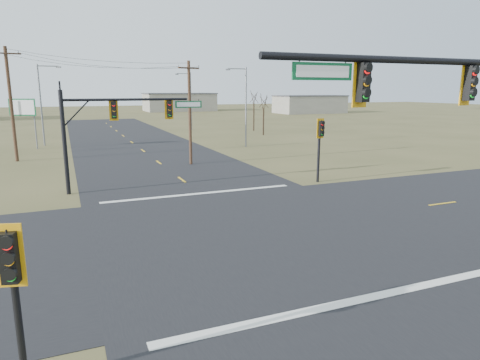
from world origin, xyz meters
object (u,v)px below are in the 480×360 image
Objects in this scene: mast_arm_near at (476,113)px; bare_tree_c at (264,101)px; streetlight_a at (244,103)px; mast_arm_far at (117,118)px; streetlight_b at (190,98)px; pedestal_signal_ne at (320,136)px; utility_pole_near at (190,111)px; utility_pole_far at (11,103)px; streetlight_c at (42,101)px; bare_tree_d at (254,97)px; highway_sign at (23,113)px; pedestal_signal_sw at (11,270)px.

bare_tree_c is at bearing 61.51° from mast_arm_near.
mast_arm_near is 35.13m from streetlight_a.
streetlight_a is (15.56, 16.43, 0.30)m from mast_arm_far.
streetlight_b reaches higher than mast_arm_far.
bare_tree_c is (7.40, 10.57, -0.13)m from streetlight_a.
pedestal_signal_ne is 12.23m from utility_pole_near.
streetlight_c is at bearing 79.12° from utility_pole_far.
pedestal_signal_ne is at bearing -58.97° from utility_pole_near.
streetlight_a is at bearing 45.50° from utility_pole_near.
streetlight_c reaches higher than bare_tree_c.
bare_tree_d is (24.27, 33.30, 0.62)m from mast_arm_far.
streetlight_a reaches higher than highway_sign.
pedestal_signal_ne is at bearing -75.44° from streetlight_a.
utility_pole_near is 1.43× the size of bare_tree_c.
utility_pole_far is 32.52m from bare_tree_c.
highway_sign is (-16.06, 41.34, -1.75)m from mast_arm_near.
pedestal_signal_sw is at bearing -84.99° from utility_pole_far.
utility_pole_far reaches higher than streetlight_c.
bare_tree_c is (30.05, 3.73, 0.91)m from highway_sign.
mast_arm_near is 1.23× the size of streetlight_c.
streetlight_b is at bearing 83.62° from pedestal_signal_ne.
highway_sign is 3.66m from streetlight_c.
utility_pole_far reaches higher than highway_sign.
utility_pole_far is (-2.95, 33.72, 2.38)m from pedestal_signal_sw.
mast_arm_far is 19.22m from pedestal_signal_sw.
utility_pole_near is at bearing -124.14° from bare_tree_d.
pedestal_signal_sw is 0.70× the size of highway_sign.
utility_pole_far is (-20.36, 17.99, 1.93)m from pedestal_signal_ne.
mast_arm_near is 20.20m from mast_arm_far.
pedestal_signal_sw is 60.56m from streetlight_b.
utility_pole_near is 31.17m from bare_tree_d.
mast_arm_far is 1.36× the size of bare_tree_d.
streetlight_a is at bearing -124.99° from bare_tree_c.
mast_arm_near is 15.88m from pedestal_signal_ne.
bare_tree_d is at bearing 69.81° from pedestal_signal_ne.
utility_pole_far is 1.64× the size of bare_tree_c.
streetlight_b is (2.46, 41.44, 1.77)m from pedestal_signal_ne.
mast_arm_near is 1.27× the size of mast_arm_far.
utility_pole_near is (-2.18, 25.58, -1.08)m from mast_arm_near.
pedestal_signal_ne reaches higher than pedestal_signal_sw.
utility_pole_near is (6.79, 7.50, -0.06)m from mast_arm_far.
utility_pole_near is 0.99× the size of streetlight_a.
mast_arm_far is 24.33m from highway_sign.
pedestal_signal_ne is at bearing 57.05° from pedestal_signal_sw.
streetlight_b is at bearing 58.81° from highway_sign.
mast_arm_near is 47.20m from bare_tree_c.
bare_tree_c is at bearing 31.87° from highway_sign.
highway_sign is at bearing 99.98° from mast_arm_near.
bare_tree_c reaches higher than pedestal_signal_ne.
bare_tree_c is at bearing 50.33° from utility_pole_near.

